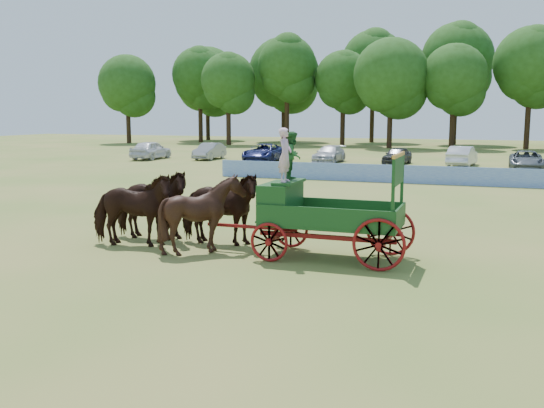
{
  "coord_description": "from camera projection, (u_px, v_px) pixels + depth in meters",
  "views": [
    {
      "loc": [
        2.3,
        -17.56,
        4.05
      ],
      "look_at": [
        -3.93,
        -0.4,
        1.3
      ],
      "focal_mm": 40.0,
      "sensor_mm": 36.0,
      "label": 1
    }
  ],
  "objects": [
    {
      "name": "horse_lead_right",
      "position": [
        151.0,
        205.0,
        19.4
      ],
      "size": [
        2.82,
        1.51,
        2.28
      ],
      "primitive_type": "imported",
      "rotation": [
        0.0,
        0.0,
        1.68
      ],
      "color": "black",
      "rests_on": "ground"
    },
    {
      "name": "ground",
      "position": [
        403.0,
        253.0,
        17.7
      ],
      "size": [
        160.0,
        160.0,
        0.0
      ],
      "primitive_type": "plane",
      "color": "olive",
      "rests_on": "ground"
    },
    {
      "name": "horse_wheel_left",
      "position": [
        203.0,
        214.0,
        17.57
      ],
      "size": [
        2.08,
        1.85,
        2.29
      ],
      "primitive_type": "imported",
      "rotation": [
        0.0,
        0.0,
        1.57
      ],
      "color": "black",
      "rests_on": "ground"
    },
    {
      "name": "parked_cars",
      "position": [
        509.0,
        158.0,
        44.27
      ],
      "size": [
        58.8,
        7.12,
        1.64
      ],
      "color": "silver",
      "rests_on": "ground"
    },
    {
      "name": "sponsor_banner",
      "position": [
        429.0,
        175.0,
        34.69
      ],
      "size": [
        26.0,
        0.08,
        1.05
      ],
      "primitive_type": "cube",
      "color": "blue",
      "rests_on": "ground"
    },
    {
      "name": "farm_dray",
      "position": [
        307.0,
        203.0,
        17.03
      ],
      "size": [
        6.0,
        2.0,
        3.64
      ],
      "color": "maroon",
      "rests_on": "ground"
    },
    {
      "name": "horse_lead_left",
      "position": [
        132.0,
        210.0,
        18.38
      ],
      "size": [
        2.9,
        1.76,
        2.28
      ],
      "primitive_type": "imported",
      "rotation": [
        0.0,
        0.0,
        1.78
      ],
      "color": "black",
      "rests_on": "ground"
    },
    {
      "name": "treeline",
      "position": [
        424.0,
        69.0,
        74.59
      ],
      "size": [
        87.16,
        23.64,
        15.43
      ],
      "color": "#382314",
      "rests_on": "ground"
    },
    {
      "name": "horse_wheel_right",
      "position": [
        219.0,
        209.0,
        18.59
      ],
      "size": [
        2.78,
        1.41,
        2.28
      ],
      "primitive_type": "imported",
      "rotation": [
        0.0,
        0.0,
        1.64
      ],
      "color": "black",
      "rests_on": "ground"
    }
  ]
}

